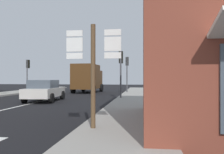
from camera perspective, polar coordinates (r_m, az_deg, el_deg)
The scene contains 9 objects.
ground_plane at distance 17.32m, azimuth -16.27°, elevation -5.56°, with size 80.00×80.00×0.00m, color black.
sidewalk_right at distance 13.88m, azimuth 5.14°, elevation -6.61°, with size 2.72×44.00×0.14m, color gray.
lane_centre_stripe at distance 13.78m, azimuth -23.06°, elevation -6.91°, with size 0.16×12.00×0.01m, color silver.
sedan_far at distance 16.81m, azimuth -16.13°, elevation -3.12°, with size 2.24×4.33×1.47m.
delivery_truck at distance 25.70m, azimuth -6.01°, elevation -0.13°, with size 2.76×5.13×3.05m.
route_sign_post at distance 6.93m, azimuth -4.61°, elevation 2.20°, with size 1.66×0.14×3.20m.
traffic_light_far_right at distance 24.43m, azimuth 3.70°, elevation 2.59°, with size 0.30×0.49×3.80m.
traffic_light_near_right at distance 17.55m, azimuth 2.18°, elevation 3.26°, with size 0.30×0.49×3.62m.
traffic_light_far_left at distance 26.70m, azimuth -19.88°, elevation 2.00°, with size 0.30×0.49×3.56m.
Camera 1 is at (6.96, -5.78, 1.62)m, focal length 37.44 mm.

